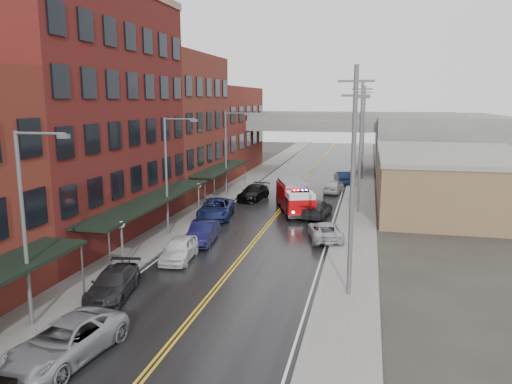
# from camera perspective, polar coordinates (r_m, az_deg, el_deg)

# --- Properties ---
(road) EXTENTS (11.00, 160.00, 0.02)m
(road) POSITION_cam_1_polar(r_m,az_deg,el_deg) (42.58, 1.65, -3.46)
(road) COLOR black
(road) RESTS_ON ground
(sidewalk_left) EXTENTS (3.00, 160.00, 0.15)m
(sidewalk_left) POSITION_cam_1_polar(r_m,az_deg,el_deg) (44.51, -7.62, -2.85)
(sidewalk_left) COLOR slate
(sidewalk_left) RESTS_ON ground
(sidewalk_right) EXTENTS (3.00, 160.00, 0.15)m
(sidewalk_right) POSITION_cam_1_polar(r_m,az_deg,el_deg) (41.83, 11.53, -3.84)
(sidewalk_right) COLOR slate
(sidewalk_right) RESTS_ON ground
(curb_left) EXTENTS (0.30, 160.00, 0.15)m
(curb_left) POSITION_cam_1_polar(r_m,az_deg,el_deg) (43.97, -5.60, -2.97)
(curb_left) COLOR gray
(curb_left) RESTS_ON ground
(curb_right) EXTENTS (0.30, 160.00, 0.15)m
(curb_right) POSITION_cam_1_polar(r_m,az_deg,el_deg) (41.88, 9.27, -3.74)
(curb_right) COLOR gray
(curb_right) RESTS_ON ground
(brick_building_b) EXTENTS (9.00, 20.00, 18.00)m
(brick_building_b) POSITION_cam_1_polar(r_m,az_deg,el_deg) (39.73, -19.75, 8.04)
(brick_building_b) COLOR #531716
(brick_building_b) RESTS_ON ground
(brick_building_c) EXTENTS (9.00, 15.00, 15.00)m
(brick_building_c) POSITION_cam_1_polar(r_m,az_deg,el_deg) (55.36, -9.88, 7.48)
(brick_building_c) COLOR maroon
(brick_building_c) RESTS_ON ground
(brick_building_far) EXTENTS (9.00, 20.00, 12.00)m
(brick_building_far) POSITION_cam_1_polar(r_m,az_deg,el_deg) (71.89, -4.46, 7.07)
(brick_building_far) COLOR maroon
(brick_building_far) RESTS_ON ground
(tan_building) EXTENTS (14.00, 22.00, 5.00)m
(tan_building) POSITION_cam_1_polar(r_m,az_deg,el_deg) (51.78, 21.58, 1.12)
(tan_building) COLOR olive
(tan_building) RESTS_ON ground
(right_far_block) EXTENTS (18.00, 30.00, 8.00)m
(right_far_block) POSITION_cam_1_polar(r_m,az_deg,el_deg) (81.42, 19.93, 5.47)
(right_far_block) COLOR slate
(right_far_block) RESTS_ON ground
(awning_1) EXTENTS (2.60, 18.00, 3.09)m
(awning_1) POSITION_cam_1_polar(r_m,az_deg,el_deg) (37.65, -11.69, -0.89)
(awning_1) COLOR black
(awning_1) RESTS_ON ground
(awning_2) EXTENTS (2.60, 13.00, 3.09)m
(awning_2) POSITION_cam_1_polar(r_m,az_deg,el_deg) (53.83, -4.01, 2.70)
(awning_2) COLOR black
(awning_2) RESTS_ON ground
(globe_lamp_1) EXTENTS (0.44, 0.44, 3.12)m
(globe_lamp_1) POSITION_cam_1_polar(r_m,az_deg,el_deg) (31.22, -15.12, -4.68)
(globe_lamp_1) COLOR #59595B
(globe_lamp_1) RESTS_ON ground
(globe_lamp_2) EXTENTS (0.44, 0.44, 3.12)m
(globe_lamp_2) POSITION_cam_1_polar(r_m,az_deg,el_deg) (43.75, -6.58, -0.06)
(globe_lamp_2) COLOR #59595B
(globe_lamp_2) RESTS_ON ground
(street_lamp_0) EXTENTS (2.64, 0.22, 9.00)m
(street_lamp_0) POSITION_cam_1_polar(r_m,az_deg,el_deg) (24.09, -24.63, -2.72)
(street_lamp_0) COLOR #59595B
(street_lamp_0) RESTS_ON ground
(street_lamp_1) EXTENTS (2.64, 0.22, 9.00)m
(street_lamp_1) POSITION_cam_1_polar(r_m,az_deg,el_deg) (37.81, -9.89, 2.59)
(street_lamp_1) COLOR #59595B
(street_lamp_1) RESTS_ON ground
(street_lamp_2) EXTENTS (2.64, 0.22, 9.00)m
(street_lamp_2) POSITION_cam_1_polar(r_m,az_deg,el_deg) (52.83, -3.21, 4.96)
(street_lamp_2) COLOR #59595B
(street_lamp_2) RESTS_ON ground
(utility_pole_0) EXTENTS (1.80, 0.24, 12.00)m
(utility_pole_0) POSITION_cam_1_polar(r_m,az_deg,el_deg) (25.87, 10.98, 1.44)
(utility_pole_0) COLOR #59595B
(utility_pole_0) RESTS_ON ground
(utility_pole_1) EXTENTS (1.80, 0.24, 12.00)m
(utility_pole_1) POSITION_cam_1_polar(r_m,az_deg,el_deg) (45.73, 11.85, 5.29)
(utility_pole_1) COLOR #59595B
(utility_pole_1) RESTS_ON ground
(utility_pole_2) EXTENTS (1.80, 0.24, 12.00)m
(utility_pole_2) POSITION_cam_1_polar(r_m,az_deg,el_deg) (65.68, 12.20, 6.81)
(utility_pole_2) COLOR #59595B
(utility_pole_2) RESTS_ON ground
(overpass) EXTENTS (40.00, 10.00, 7.50)m
(overpass) POSITION_cam_1_polar(r_m,az_deg,el_deg) (73.11, 6.57, 7.08)
(overpass) COLOR slate
(overpass) RESTS_ON ground
(fire_truck) EXTENTS (4.84, 7.98, 2.78)m
(fire_truck) POSITION_cam_1_polar(r_m,az_deg,el_deg) (45.97, 4.47, -0.53)
(fire_truck) COLOR #BD080C
(fire_truck) RESTS_ON ground
(parked_car_left_2) EXTENTS (3.33, 5.95, 1.57)m
(parked_car_left_2) POSITION_cam_1_polar(r_m,az_deg,el_deg) (22.17, -20.97, -15.66)
(parked_car_left_2) COLOR gray
(parked_car_left_2) RESTS_ON ground
(parked_car_left_3) EXTENTS (2.81, 5.17, 1.42)m
(parked_car_left_3) POSITION_cam_1_polar(r_m,az_deg,el_deg) (27.92, -15.99, -10.00)
(parked_car_left_3) COLOR black
(parked_car_left_3) RESTS_ON ground
(parked_car_left_4) EXTENTS (2.21, 4.62, 1.52)m
(parked_car_left_4) POSITION_cam_1_polar(r_m,az_deg,el_deg) (32.90, -8.76, -6.46)
(parked_car_left_4) COLOR silver
(parked_car_left_4) RESTS_ON ground
(parked_car_left_5) EXTENTS (2.10, 4.89, 1.57)m
(parked_car_left_5) POSITION_cam_1_polar(r_m,az_deg,el_deg) (36.55, -6.11, -4.63)
(parked_car_left_5) COLOR #0F0E34
(parked_car_left_5) RESTS_ON ground
(parked_car_left_6) EXTENTS (3.67, 6.34, 1.66)m
(parked_car_left_6) POSITION_cam_1_polar(r_m,az_deg,el_deg) (44.08, -4.61, -1.91)
(parked_car_left_6) COLOR navy
(parked_car_left_6) RESTS_ON ground
(parked_car_left_7) EXTENTS (2.86, 5.51, 1.53)m
(parked_car_left_7) POSITION_cam_1_polar(r_m,az_deg,el_deg) (51.96, -0.28, -0.05)
(parked_car_left_7) COLOR black
(parked_car_left_7) RESTS_ON ground
(parked_car_right_0) EXTENTS (3.28, 5.26, 1.36)m
(parked_car_right_0) POSITION_cam_1_polar(r_m,az_deg,el_deg) (37.55, 7.88, -4.43)
(parked_car_right_0) COLOR #AAACB3
(parked_car_right_0) RESTS_ON ground
(parked_car_right_1) EXTENTS (2.71, 5.54, 1.55)m
(parked_car_right_1) POSITION_cam_1_polar(r_m,az_deg,el_deg) (44.68, 6.91, -1.86)
(parked_car_right_1) COLOR #242427
(parked_car_right_1) RESTS_ON ground
(parked_car_right_2) EXTENTS (2.35, 4.62, 1.51)m
(parked_car_right_2) POSITION_cam_1_polar(r_m,az_deg,el_deg) (56.24, 8.89, 0.63)
(parked_car_right_2) COLOR #B5B5B5
(parked_car_right_2) RESTS_ON ground
(parked_car_right_3) EXTENTS (2.62, 5.10, 1.60)m
(parked_car_right_3) POSITION_cam_1_polar(r_m,az_deg,el_deg) (62.56, 9.94, 1.64)
(parked_car_right_3) COLOR black
(parked_car_right_3) RESTS_ON ground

